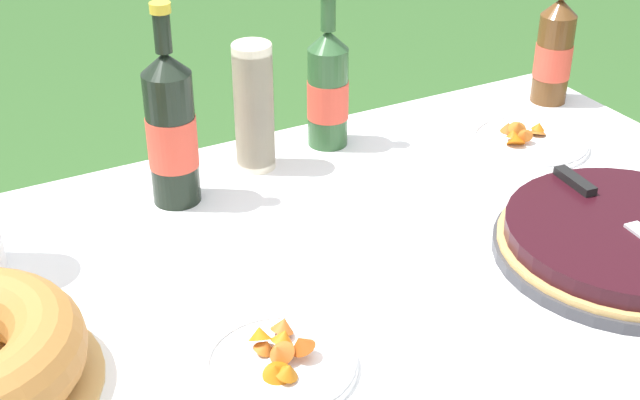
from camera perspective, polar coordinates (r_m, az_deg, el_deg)
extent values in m
cube|color=brown|center=(1.34, 0.95, -6.64)|extent=(1.66, 1.06, 0.03)
cylinder|color=brown|center=(2.24, 12.42, -1.93)|extent=(0.06, 0.06, 0.68)
cube|color=white|center=(1.33, 0.95, -5.95)|extent=(1.67, 1.07, 0.00)
cube|color=white|center=(1.77, -7.45, 1.70)|extent=(1.67, 0.00, 0.10)
cylinder|color=#38383D|center=(1.48, 18.93, -3.11)|extent=(0.41, 0.41, 0.02)
cylinder|color=tan|center=(1.47, 19.02, -2.62)|extent=(0.40, 0.40, 0.01)
cylinder|color=black|center=(1.46, 19.15, -1.99)|extent=(0.38, 0.38, 0.03)
cube|color=black|center=(1.54, 16.00, 1.19)|extent=(0.03, 0.09, 0.01)
cylinder|color=beige|center=(1.65, -4.16, 3.62)|extent=(0.07, 0.07, 0.09)
cylinder|color=beige|center=(1.64, -4.17, 4.03)|extent=(0.07, 0.07, 0.09)
cylinder|color=beige|center=(1.63, -4.19, 4.44)|extent=(0.07, 0.07, 0.09)
cylinder|color=beige|center=(1.63, -4.21, 4.85)|extent=(0.07, 0.07, 0.09)
cylinder|color=beige|center=(1.62, -4.22, 5.26)|extent=(0.07, 0.07, 0.09)
cylinder|color=beige|center=(1.62, -4.24, 5.68)|extent=(0.07, 0.07, 0.09)
cylinder|color=beige|center=(1.61, -4.26, 6.10)|extent=(0.07, 0.07, 0.09)
cylinder|color=beige|center=(1.61, -4.28, 6.53)|extent=(0.07, 0.07, 0.09)
cylinder|color=beige|center=(1.60, -4.29, 6.95)|extent=(0.07, 0.07, 0.09)
cylinder|color=beige|center=(1.60, -4.31, 7.38)|extent=(0.07, 0.07, 0.09)
cylinder|color=beige|center=(1.59, -4.33, 7.81)|extent=(0.07, 0.07, 0.09)
cylinder|color=beige|center=(1.59, -4.35, 8.25)|extent=(0.07, 0.07, 0.09)
torus|color=beige|center=(1.57, -4.41, 9.86)|extent=(0.07, 0.07, 0.01)
cylinder|color=#2D562D|center=(1.71, 0.50, 6.58)|extent=(0.08, 0.08, 0.19)
cylinder|color=#E54C38|center=(1.71, 0.50, 6.46)|extent=(0.08, 0.08, 0.07)
cone|color=#2D562D|center=(1.67, 0.52, 10.22)|extent=(0.08, 0.08, 0.04)
cylinder|color=#2D562D|center=(1.65, 0.53, 11.87)|extent=(0.03, 0.03, 0.06)
cylinder|color=brown|center=(1.97, 14.69, 8.73)|extent=(0.08, 0.08, 0.19)
cylinder|color=#E54C38|center=(1.97, 14.68, 8.62)|extent=(0.08, 0.08, 0.07)
cone|color=brown|center=(1.93, 15.12, 11.85)|extent=(0.08, 0.08, 0.04)
cylinder|color=black|center=(1.52, -9.45, 3.88)|extent=(0.08, 0.08, 0.24)
cylinder|color=#E54C38|center=(1.52, -9.43, 3.72)|extent=(0.09, 0.09, 0.09)
cone|color=black|center=(1.47, -9.88, 8.65)|extent=(0.08, 0.08, 0.04)
cylinder|color=black|center=(1.45, -10.06, 10.51)|extent=(0.03, 0.03, 0.06)
cylinder|color=gold|center=(1.44, -10.20, 12.03)|extent=(0.03, 0.03, 0.02)
cylinder|color=white|center=(1.19, -2.57, -10.53)|extent=(0.21, 0.21, 0.01)
torus|color=white|center=(1.18, -2.58, -10.23)|extent=(0.20, 0.20, 0.01)
cone|color=#BD6511|center=(1.15, -2.04, -10.82)|extent=(0.04, 0.04, 0.03)
cone|color=#CF6911|center=(1.19, -2.34, -8.70)|extent=(0.05, 0.05, 0.03)
cone|color=#D16525|center=(1.17, -2.61, -9.58)|extent=(0.05, 0.05, 0.04)
cone|color=#CB5E21|center=(1.22, -2.36, -7.96)|extent=(0.05, 0.05, 0.03)
cone|color=#AC4A15|center=(1.18, -1.23, -9.13)|extent=(0.05, 0.05, 0.03)
cone|color=#C3630D|center=(1.15, -2.83, -10.82)|extent=(0.05, 0.05, 0.04)
cone|color=#CA641F|center=(1.19, -3.50, -9.27)|extent=(0.04, 0.04, 0.03)
cone|color=#C3670C|center=(1.20, -3.89, -8.51)|extent=(0.04, 0.04, 0.04)
cylinder|color=white|center=(1.79, 13.25, 3.59)|extent=(0.23, 0.23, 0.01)
torus|color=white|center=(1.79, 13.28, 3.82)|extent=(0.23, 0.23, 0.01)
cone|color=#B95E1E|center=(1.76, 13.01, 4.16)|extent=(0.04, 0.03, 0.04)
cone|color=#C2581F|center=(1.81, 11.96, 4.61)|extent=(0.05, 0.05, 0.02)
cone|color=#AD5B1D|center=(1.81, 13.78, 4.42)|extent=(0.05, 0.05, 0.03)
cone|color=#AB5A0F|center=(1.77, 12.26, 4.20)|extent=(0.04, 0.04, 0.02)
cone|color=#B96110|center=(1.81, 13.82, 4.62)|extent=(0.04, 0.03, 0.02)
cone|color=#BE6621|center=(1.79, 12.54, 4.66)|extent=(0.05, 0.05, 0.04)
cone|color=#BA540B|center=(1.76, 12.42, 3.86)|extent=(0.04, 0.04, 0.05)
cone|color=#D0631A|center=(1.78, 13.01, 4.10)|extent=(0.03, 0.03, 0.03)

